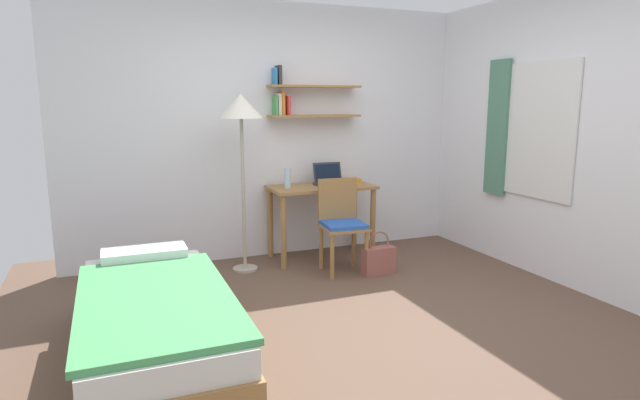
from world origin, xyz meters
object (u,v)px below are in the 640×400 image
object	(u,v)px
bed	(156,326)
water_bottle	(288,178)
standing_lamp	(241,116)
book_stack	(352,181)
laptop	(329,179)
desk_chair	(341,221)
desk	(321,200)
handbag	(379,259)

from	to	relation	value
bed	water_bottle	bearing A→B (deg)	49.85
standing_lamp	water_bottle	distance (m)	0.80
water_bottle	book_stack	world-z (taller)	water_bottle
standing_lamp	laptop	bearing A→B (deg)	10.50
standing_lamp	book_stack	distance (m)	1.43
bed	laptop	xyz separation A→B (m)	(1.93, 1.77, 0.58)
bed	laptop	distance (m)	2.68
water_bottle	desk_chair	bearing A→B (deg)	-52.34
standing_lamp	desk	bearing A→B (deg)	8.63
bed	book_stack	bearing A→B (deg)	39.14
standing_lamp	book_stack	size ratio (longest dim) A/B	8.22
bed	desk_chair	size ratio (longest dim) A/B	2.19
desk	book_stack	world-z (taller)	book_stack
desk	water_bottle	xyz separation A→B (m)	(-0.37, -0.00, 0.25)
desk	water_bottle	world-z (taller)	water_bottle
laptop	water_bottle	size ratio (longest dim) A/B	1.54
handbag	desk	bearing A→B (deg)	111.79
book_stack	laptop	bearing A→B (deg)	-177.11
bed	standing_lamp	size ratio (longest dim) A/B	1.15
desk	book_stack	bearing A→B (deg)	9.39
bed	standing_lamp	world-z (taller)	standing_lamp
bed	laptop	world-z (taller)	laptop
water_bottle	book_stack	distance (m)	0.75
bed	desk	distance (m)	2.53
handbag	water_bottle	bearing A→B (deg)	132.36
bed	desk	bearing A→B (deg)	43.46
desk_chair	water_bottle	size ratio (longest dim) A/B	4.31
bed	desk_chair	xyz separation A→B (m)	(1.83, 1.23, 0.25)
bed	handbag	bearing A→B (deg)	25.36
water_bottle	book_stack	size ratio (longest dim) A/B	1.00
book_stack	standing_lamp	bearing A→B (deg)	-171.13
standing_lamp	handbag	size ratio (longest dim) A/B	4.04
standing_lamp	laptop	xyz separation A→B (m)	(0.96, 0.18, -0.67)
laptop	desk	bearing A→B (deg)	-155.81
desk	standing_lamp	size ratio (longest dim) A/B	0.64
desk	desk_chair	bearing A→B (deg)	-89.11
desk	handbag	bearing A→B (deg)	-68.21
desk_chair	standing_lamp	distance (m)	1.36
handbag	book_stack	bearing A→B (deg)	83.75
laptop	book_stack	world-z (taller)	laptop
bed	book_stack	world-z (taller)	book_stack
desk_chair	standing_lamp	xyz separation A→B (m)	(-0.86, 0.36, 0.99)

